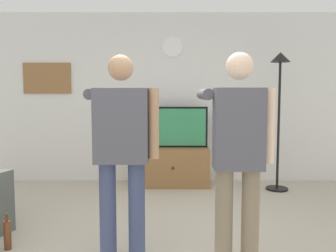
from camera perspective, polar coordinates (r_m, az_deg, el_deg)
back_wall at (r=5.80m, az=-0.31°, el=4.49°), size 6.40×0.10×2.70m
tv_stand at (r=5.56m, az=0.76°, el=-6.48°), size 1.11×0.53×0.59m
television at (r=5.52m, az=0.76°, el=-0.17°), size 1.08×0.07×0.63m
wall_clock at (r=5.79m, az=0.74°, el=12.54°), size 0.32×0.03×0.32m
framed_picture at (r=6.07m, az=-18.73°, el=7.24°), size 0.76×0.04×0.49m
floor_lamp at (r=5.43m, az=17.39°, el=5.16°), size 0.32×0.32×2.01m
person_standing_nearer_lamp at (r=2.99m, az=-7.41°, el=-3.08°), size 0.62×0.78×1.73m
person_standing_nearer_couch at (r=2.84m, az=11.09°, el=-3.87°), size 0.56×0.78×1.73m
beverage_bottle at (r=3.69m, az=-24.27°, el=-15.55°), size 0.07×0.07×0.33m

